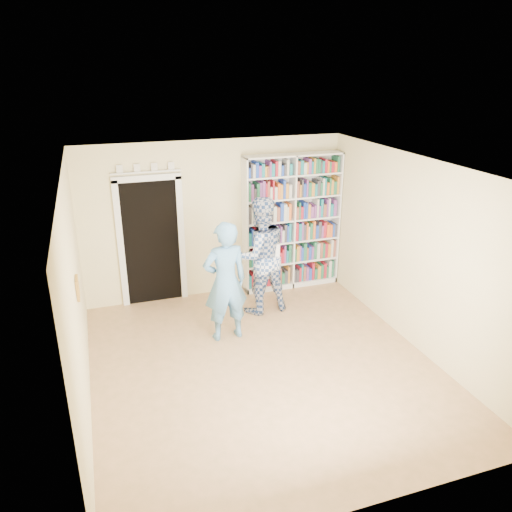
{
  "coord_description": "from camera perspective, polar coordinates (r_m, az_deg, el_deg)",
  "views": [
    {
      "loc": [
        -1.94,
        -5.46,
        3.84
      ],
      "look_at": [
        0.2,
        0.9,
        1.24
      ],
      "focal_mm": 35.0,
      "sensor_mm": 36.0,
      "label": 1
    }
  ],
  "objects": [
    {
      "name": "bookshelf",
      "position": [
        8.87,
        4.09,
        3.93
      ],
      "size": [
        1.76,
        0.33,
        2.42
      ],
      "rotation": [
        0.0,
        0.0,
        0.23
      ],
      "color": "white",
      "rests_on": "floor"
    },
    {
      "name": "paper_sheet",
      "position": [
        7.84,
        1.95,
        0.23
      ],
      "size": [
        0.22,
        0.06,
        0.31
      ],
      "primitive_type": "cube",
      "rotation": [
        0.0,
        0.0,
        -0.22
      ],
      "color": "white",
      "rests_on": "man_plaid"
    },
    {
      "name": "doorway",
      "position": [
        8.42,
        -11.9,
        2.26
      ],
      "size": [
        1.1,
        0.08,
        2.43
      ],
      "color": "black",
      "rests_on": "floor"
    },
    {
      "name": "man_plaid",
      "position": [
        7.98,
        0.42,
        0.04
      ],
      "size": [
        1.0,
        0.82,
        1.93
      ],
      "primitive_type": "imported",
      "rotation": [
        0.0,
        0.0,
        3.24
      ],
      "color": "navy",
      "rests_on": "floor"
    },
    {
      "name": "wall_right",
      "position": [
        7.32,
        17.74,
        0.22
      ],
      "size": [
        0.0,
        5.0,
        5.0
      ],
      "primitive_type": "plane",
      "rotation": [
        1.57,
        0.0,
        -1.57
      ],
      "color": "#F7E6AA",
      "rests_on": "floor"
    },
    {
      "name": "man_blue",
      "position": [
        7.2,
        -3.52,
        -2.96
      ],
      "size": [
        0.69,
        0.48,
        1.81
      ],
      "primitive_type": "imported",
      "rotation": [
        0.0,
        0.0,
        3.21
      ],
      "color": "#558EBE",
      "rests_on": "floor"
    },
    {
      "name": "wall_art",
      "position": [
        6.17,
        -19.73,
        -3.46
      ],
      "size": [
        0.03,
        0.25,
        0.25
      ],
      "primitive_type": "cube",
      "color": "brown",
      "rests_on": "wall_left"
    },
    {
      "name": "floor",
      "position": [
        6.95,
        0.82,
        -12.37
      ],
      "size": [
        5.0,
        5.0,
        0.0
      ],
      "primitive_type": "plane",
      "color": "#9A764A",
      "rests_on": "ground"
    },
    {
      "name": "ceiling",
      "position": [
        5.91,
        0.96,
        10.02
      ],
      "size": [
        5.0,
        5.0,
        0.0
      ],
      "primitive_type": "plane",
      "rotation": [
        3.14,
        0.0,
        0.0
      ],
      "color": "white",
      "rests_on": "wall_back"
    },
    {
      "name": "wall_left",
      "position": [
        6.01,
        -19.85,
        -4.67
      ],
      "size": [
        0.0,
        5.0,
        5.0
      ],
      "primitive_type": "plane",
      "rotation": [
        1.57,
        0.0,
        1.57
      ],
      "color": "#F7E6AA",
      "rests_on": "floor"
    },
    {
      "name": "wall_back",
      "position": [
        8.57,
        -4.69,
        4.19
      ],
      "size": [
        4.5,
        0.0,
        4.5
      ],
      "primitive_type": "plane",
      "rotation": [
        1.57,
        0.0,
        0.0
      ],
      "color": "#F7E6AA",
      "rests_on": "floor"
    }
  ]
}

